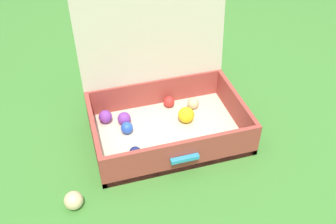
% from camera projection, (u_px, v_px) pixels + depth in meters
% --- Properties ---
extents(ground_plane, '(16.00, 16.00, 0.00)m').
position_uv_depth(ground_plane, '(166.00, 149.00, 1.60)').
color(ground_plane, '#3D7A2D').
extents(open_suitcase, '(0.63, 0.49, 0.57)m').
position_uv_depth(open_suitcase, '(163.00, 102.00, 1.62)').
color(open_suitcase, beige).
rests_on(open_suitcase, ground).
extents(stray_ball_on_grass, '(0.07, 0.07, 0.07)m').
position_uv_depth(stray_ball_on_grass, '(74.00, 200.00, 1.36)').
color(stray_ball_on_grass, '#D1B784').
rests_on(stray_ball_on_grass, ground).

